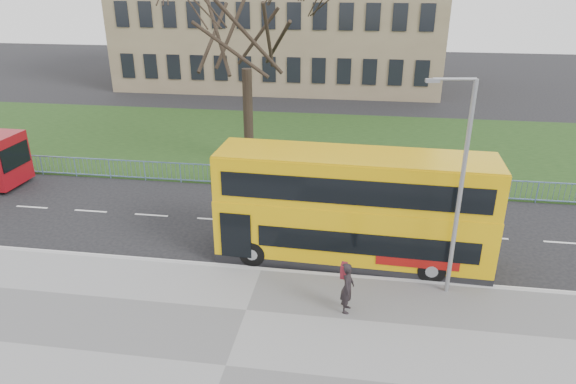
# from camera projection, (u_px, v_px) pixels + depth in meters

# --- Properties ---
(ground) EXTENTS (120.00, 120.00, 0.00)m
(ground) POSITION_uv_depth(u_px,v_px,m) (269.00, 251.00, 20.65)
(ground) COLOR black
(ground) RESTS_ON ground
(pavement) EXTENTS (80.00, 10.50, 0.12)m
(pavement) POSITION_uv_depth(u_px,v_px,m) (226.00, 367.00, 14.48)
(pavement) COLOR slate
(pavement) RESTS_ON ground
(kerb) EXTENTS (80.00, 0.20, 0.14)m
(kerb) POSITION_uv_depth(u_px,v_px,m) (262.00, 270.00, 19.21)
(kerb) COLOR #9D9D9F
(kerb) RESTS_ON ground
(grass_verge) EXTENTS (80.00, 15.40, 0.08)m
(grass_verge) POSITION_uv_depth(u_px,v_px,m) (308.00, 143.00, 33.64)
(grass_verge) COLOR #183312
(grass_verge) RESTS_ON ground
(guard_railing) EXTENTS (40.00, 0.12, 1.10)m
(guard_railing) POSITION_uv_depth(u_px,v_px,m) (292.00, 179.00, 26.43)
(guard_railing) COLOR #6683B6
(guard_railing) RESTS_ON ground
(bare_tree) EXTENTS (9.07, 9.07, 12.95)m
(bare_tree) POSITION_uv_depth(u_px,v_px,m) (246.00, 49.00, 27.58)
(bare_tree) COLOR black
(bare_tree) RESTS_ON grass_verge
(civic_building) EXTENTS (30.00, 15.00, 14.00)m
(civic_building) POSITION_uv_depth(u_px,v_px,m) (282.00, 10.00, 50.42)
(civic_building) COLOR #7C6B4F
(civic_building) RESTS_ON ground
(yellow_bus) EXTENTS (10.29, 2.79, 4.28)m
(yellow_bus) POSITION_uv_depth(u_px,v_px,m) (353.00, 206.00, 19.16)
(yellow_bus) COLOR #DBA609
(yellow_bus) RESTS_ON ground
(pedestrian) EXTENTS (0.49, 0.68, 1.76)m
(pedestrian) POSITION_uv_depth(u_px,v_px,m) (347.00, 288.00, 16.48)
(pedestrian) COLOR black
(pedestrian) RESTS_ON pavement
(street_lamp) EXTENTS (1.56, 0.38, 7.38)m
(street_lamp) POSITION_uv_depth(u_px,v_px,m) (459.00, 183.00, 16.29)
(street_lamp) COLOR gray
(street_lamp) RESTS_ON pavement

